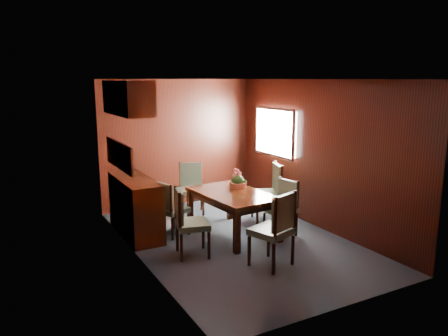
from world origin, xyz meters
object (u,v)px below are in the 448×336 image
sideboard (135,206)px  chair_head (276,226)px  chair_left_near (187,219)px  chair_right_near (284,204)px  flower_centerpiece (238,179)px  dining_table (233,199)px

sideboard → chair_head: bearing=-59.1°
chair_left_near → chair_right_near: 1.67m
sideboard → chair_left_near: (0.37, -1.17, 0.08)m
chair_right_near → chair_head: bearing=127.0°
chair_head → flower_centerpiece: size_ratio=3.50×
chair_left_near → chair_right_near: chair_left_near is taller
dining_table → chair_left_near: size_ratio=1.59×
chair_left_near → chair_head: 1.23m
sideboard → flower_centerpiece: 1.68m
dining_table → chair_left_near: 1.06m
sideboard → chair_right_near: bearing=-28.5°
chair_left_near → chair_head: bearing=58.3°
chair_left_near → chair_head: chair_head is taller
flower_centerpiece → dining_table: bearing=-133.2°
sideboard → chair_head: chair_head is taller
dining_table → chair_left_near: chair_left_near is taller
sideboard → flower_centerpiece: flower_centerpiece is taller
dining_table → chair_right_near: 0.80m
chair_right_near → flower_centerpiece: (-0.47, 0.61, 0.33)m
chair_right_near → flower_centerpiece: 0.84m
dining_table → chair_head: bearing=-99.9°
chair_left_near → flower_centerpiece: 1.40m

